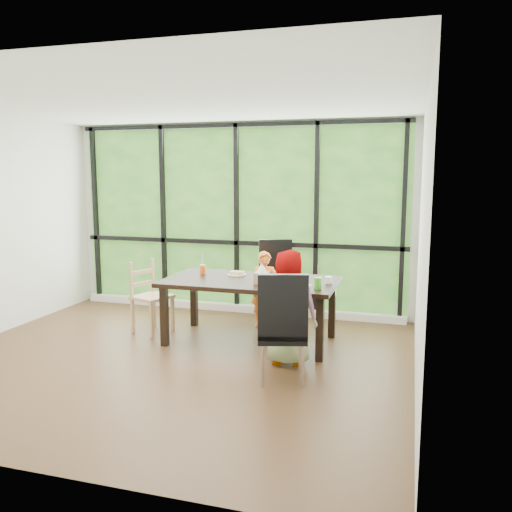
# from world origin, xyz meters

# --- Properties ---
(ground) EXTENTS (5.00, 5.00, 0.00)m
(ground) POSITION_xyz_m (0.00, 0.00, 0.00)
(ground) COLOR black
(ground) RESTS_ON ground
(back_wall) EXTENTS (5.00, 0.00, 5.00)m
(back_wall) POSITION_xyz_m (0.00, 2.25, 1.35)
(back_wall) COLOR silver
(back_wall) RESTS_ON ground
(foliage_backdrop) EXTENTS (4.80, 0.02, 2.65)m
(foliage_backdrop) POSITION_xyz_m (0.00, 2.23, 1.35)
(foliage_backdrop) COLOR #23541E
(foliage_backdrop) RESTS_ON back_wall
(window_mullions) EXTENTS (4.80, 0.06, 2.65)m
(window_mullions) POSITION_xyz_m (0.00, 2.19, 1.35)
(window_mullions) COLOR black
(window_mullions) RESTS_ON back_wall
(window_sill) EXTENTS (4.80, 0.12, 0.10)m
(window_sill) POSITION_xyz_m (0.00, 2.15, 0.05)
(window_sill) COLOR silver
(window_sill) RESTS_ON ground
(dining_table) EXTENTS (2.03, 1.11, 0.75)m
(dining_table) POSITION_xyz_m (0.62, 0.85, 0.38)
(dining_table) COLOR black
(dining_table) RESTS_ON ground
(chair_window_leather) EXTENTS (0.58, 0.58, 1.08)m
(chair_window_leather) POSITION_xyz_m (0.66, 1.90, 0.54)
(chair_window_leather) COLOR black
(chair_window_leather) RESTS_ON ground
(chair_interior_leather) EXTENTS (0.57, 0.57, 1.08)m
(chair_interior_leather) POSITION_xyz_m (1.26, -0.21, 0.54)
(chair_interior_leather) COLOR black
(chair_interior_leather) RESTS_ON ground
(chair_end_beech) EXTENTS (0.52, 0.53, 0.90)m
(chair_end_beech) POSITION_xyz_m (-0.68, 0.88, 0.45)
(chair_end_beech) COLOR tan
(chair_end_beech) RESTS_ON ground
(child_toddler) EXTENTS (0.40, 0.29, 1.00)m
(child_toddler) POSITION_xyz_m (0.62, 1.50, 0.50)
(child_toddler) COLOR orange
(child_toddler) RESTS_ON ground
(child_older) EXTENTS (0.63, 0.44, 1.21)m
(child_older) POSITION_xyz_m (1.21, 0.26, 0.61)
(child_older) COLOR gray
(child_older) RESTS_ON ground
(placemat) EXTENTS (0.40, 0.29, 0.01)m
(placemat) POSITION_xyz_m (1.17, 0.63, 0.75)
(placemat) COLOR tan
(placemat) RESTS_ON dining_table
(plate_far) EXTENTS (0.22, 0.22, 0.01)m
(plate_far) POSITION_xyz_m (0.37, 1.08, 0.76)
(plate_far) COLOR white
(plate_far) RESTS_ON dining_table
(plate_near) EXTENTS (0.25, 0.25, 0.02)m
(plate_near) POSITION_xyz_m (1.16, 0.63, 0.76)
(plate_near) COLOR white
(plate_near) RESTS_ON dining_table
(orange_cup) EXTENTS (0.07, 0.07, 0.11)m
(orange_cup) POSITION_xyz_m (-0.06, 1.04, 0.81)
(orange_cup) COLOR #E05813
(orange_cup) RESTS_ON dining_table
(green_cup) EXTENTS (0.08, 0.08, 0.12)m
(green_cup) POSITION_xyz_m (1.46, 0.58, 0.81)
(green_cup) COLOR green
(green_cup) RESTS_ON dining_table
(white_mug) EXTENTS (0.08, 0.08, 0.08)m
(white_mug) POSITION_xyz_m (1.53, 0.91, 0.79)
(white_mug) COLOR white
(white_mug) RESTS_ON dining_table
(tissue_box) EXTENTS (0.15, 0.15, 0.13)m
(tissue_box) POSITION_xyz_m (0.81, 0.68, 0.81)
(tissue_box) COLOR tan
(tissue_box) RESTS_ON dining_table
(crepe_rolls_far) EXTENTS (0.20, 0.12, 0.04)m
(crepe_rolls_far) POSITION_xyz_m (0.37, 1.08, 0.78)
(crepe_rolls_far) COLOR tan
(crepe_rolls_far) RESTS_ON plate_far
(crepe_rolls_near) EXTENTS (0.10, 0.12, 0.04)m
(crepe_rolls_near) POSITION_xyz_m (1.16, 0.63, 0.78)
(crepe_rolls_near) COLOR tan
(crepe_rolls_near) RESTS_ON plate_near
(straw_white) EXTENTS (0.01, 0.04, 0.20)m
(straw_white) POSITION_xyz_m (-0.06, 1.04, 0.90)
(straw_white) COLOR white
(straw_white) RESTS_ON orange_cup
(straw_pink) EXTENTS (0.01, 0.04, 0.20)m
(straw_pink) POSITION_xyz_m (1.46, 0.58, 0.91)
(straw_pink) COLOR pink
(straw_pink) RESTS_ON green_cup
(tissue) EXTENTS (0.12, 0.12, 0.11)m
(tissue) POSITION_xyz_m (0.81, 0.68, 0.93)
(tissue) COLOR white
(tissue) RESTS_ON tissue_box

